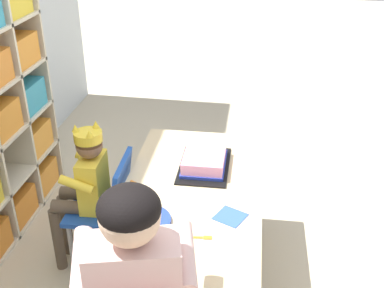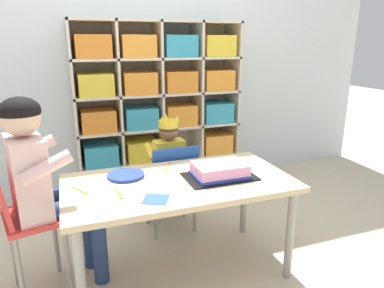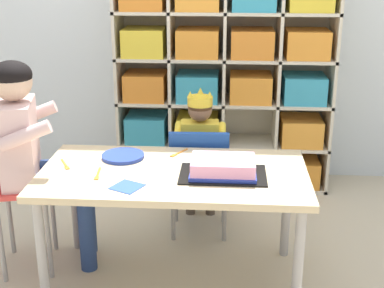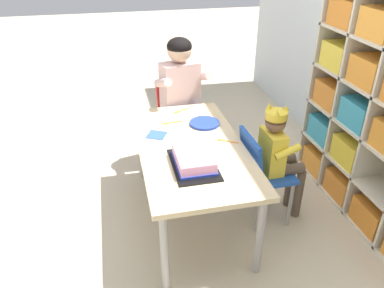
% 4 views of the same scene
% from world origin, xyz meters
% --- Properties ---
extents(ground, '(16.00, 16.00, 0.00)m').
position_xyz_m(ground, '(0.00, 0.00, 0.00)').
color(ground, beige).
extents(storage_cubby_shelf, '(1.44, 0.35, 1.51)m').
position_xyz_m(storage_cubby_shelf, '(0.21, 1.25, 0.73)').
color(storage_cubby_shelf, beige).
rests_on(storage_cubby_shelf, ground).
extents(activity_table, '(1.26, 0.67, 0.59)m').
position_xyz_m(activity_table, '(0.00, 0.00, 0.53)').
color(activity_table, '#D1B789').
rests_on(activity_table, ground).
extents(classroom_chair_blue, '(0.36, 0.32, 0.66)m').
position_xyz_m(classroom_chair_blue, '(0.10, 0.46, 0.40)').
color(classroom_chair_blue, '#1E4CA8').
rests_on(classroom_chair_blue, ground).
extents(child_with_crown, '(0.30, 0.31, 0.85)m').
position_xyz_m(child_with_crown, '(0.09, 0.57, 0.53)').
color(child_with_crown, yellow).
rests_on(child_with_crown, ground).
extents(classroom_chair_adult_side, '(0.37, 0.40, 0.72)m').
position_xyz_m(classroom_chair_adult_side, '(-0.81, 0.07, 0.46)').
color(classroom_chair_adult_side, red).
rests_on(classroom_chair_adult_side, ground).
extents(adult_helper_seated, '(0.47, 0.45, 1.09)m').
position_xyz_m(adult_helper_seated, '(-0.70, 0.09, 0.68)').
color(adult_helper_seated, beige).
rests_on(adult_helper_seated, ground).
extents(birthday_cake_on_tray, '(0.40, 0.25, 0.08)m').
position_xyz_m(birthday_cake_on_tray, '(0.23, -0.04, 0.62)').
color(birthday_cake_on_tray, black).
rests_on(birthday_cake_on_tray, activity_table).
extents(paper_plate_stack, '(0.21, 0.21, 0.02)m').
position_xyz_m(paper_plate_stack, '(-0.27, 0.16, 0.60)').
color(paper_plate_stack, '#233DA3').
rests_on(paper_plate_stack, activity_table).
extents(paper_napkin_square, '(0.16, 0.16, 0.00)m').
position_xyz_m(paper_napkin_square, '(-0.18, -0.20, 0.59)').
color(paper_napkin_square, '#3356B7').
rests_on(paper_napkin_square, activity_table).
extents(fork_scattered_mid_table, '(0.08, 0.13, 0.00)m').
position_xyz_m(fork_scattered_mid_table, '(-0.53, 0.04, 0.59)').
color(fork_scattered_mid_table, orange).
rests_on(fork_scattered_mid_table, activity_table).
extents(fork_near_child_seat, '(0.03, 0.15, 0.00)m').
position_xyz_m(fork_near_child_seat, '(-0.35, -0.07, 0.59)').
color(fork_near_child_seat, orange).
rests_on(fork_near_child_seat, activity_table).
extents(fork_near_cake_tray, '(0.09, 0.13, 0.00)m').
position_xyz_m(fork_near_cake_tray, '(0.00, 0.24, 0.59)').
color(fork_near_cake_tray, orange).
rests_on(fork_near_cake_tray, activity_table).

